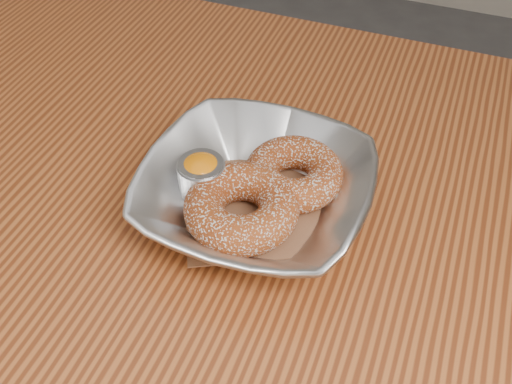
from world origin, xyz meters
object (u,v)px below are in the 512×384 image
(table, at_px, (172,247))
(donut_back, at_px, (294,173))
(serving_bowl, at_px, (256,193))
(ramekin, at_px, (202,177))
(donut_front, at_px, (242,207))

(table, distance_m, donut_back, 0.19)
(serving_bowl, bearing_deg, table, -178.12)
(table, relative_size, serving_bowl, 5.17)
(table, height_order, donut_back, donut_back)
(table, xyz_separation_m, ramekin, (0.05, 0.00, 0.13))
(serving_bowl, relative_size, ramekin, 4.58)
(donut_front, xyz_separation_m, ramekin, (-0.05, 0.02, 0.00))
(table, xyz_separation_m, serving_bowl, (0.11, 0.00, 0.13))
(table, xyz_separation_m, donut_back, (0.13, 0.04, 0.13))
(table, bearing_deg, serving_bowl, 1.88)
(donut_front, bearing_deg, donut_back, 64.26)
(serving_bowl, relative_size, donut_back, 2.24)
(donut_back, distance_m, donut_front, 0.07)
(table, bearing_deg, donut_front, -12.18)
(donut_back, height_order, donut_front, donut_front)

